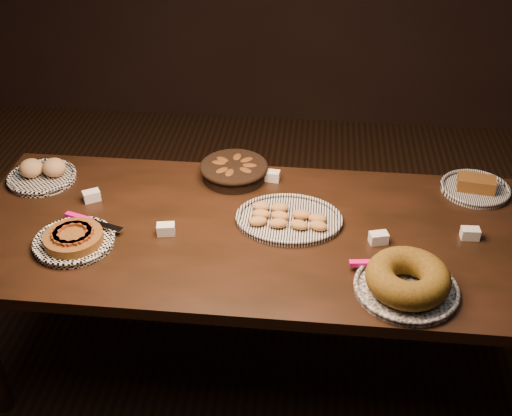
# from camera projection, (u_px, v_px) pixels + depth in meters

# --- Properties ---
(ground) EXTENTS (5.00, 5.00, 0.00)m
(ground) POSITION_uv_depth(u_px,v_px,m) (261.00, 359.00, 3.00)
(ground) COLOR black
(ground) RESTS_ON ground
(buffet_table) EXTENTS (2.40, 1.00, 0.75)m
(buffet_table) POSITION_uv_depth(u_px,v_px,m) (262.00, 244.00, 2.61)
(buffet_table) COLOR black
(buffet_table) RESTS_ON ground
(apple_tart_plate) EXTENTS (0.33, 0.32, 0.06)m
(apple_tart_plate) POSITION_uv_depth(u_px,v_px,m) (74.00, 239.00, 2.48)
(apple_tart_plate) COLOR white
(apple_tart_plate) RESTS_ON buffet_table
(madeleine_platter) EXTENTS (0.43, 0.35, 0.05)m
(madeleine_platter) POSITION_uv_depth(u_px,v_px,m) (288.00, 218.00, 2.61)
(madeleine_platter) COLOR black
(madeleine_platter) RESTS_ON buffet_table
(bundt_cake_plate) EXTENTS (0.39, 0.37, 0.12)m
(bundt_cake_plate) POSITION_uv_depth(u_px,v_px,m) (407.00, 281.00, 2.24)
(bundt_cake_plate) COLOR black
(bundt_cake_plate) RESTS_ON buffet_table
(croissant_basket) EXTENTS (0.31, 0.31, 0.08)m
(croissant_basket) POSITION_uv_depth(u_px,v_px,m) (234.00, 170.00, 2.87)
(croissant_basket) COLOR black
(croissant_basket) RESTS_ON buffet_table
(bread_roll_plate) EXTENTS (0.31, 0.31, 0.09)m
(bread_roll_plate) POSITION_uv_depth(u_px,v_px,m) (42.00, 173.00, 2.87)
(bread_roll_plate) COLOR white
(bread_roll_plate) RESTS_ON buffet_table
(loaf_plate) EXTENTS (0.30, 0.30, 0.07)m
(loaf_plate) POSITION_uv_depth(u_px,v_px,m) (475.00, 187.00, 2.80)
(loaf_plate) COLOR black
(loaf_plate) RESTS_ON buffet_table
(tent_cards) EXTENTS (1.64, 0.50, 0.04)m
(tent_cards) POSITION_uv_depth(u_px,v_px,m) (272.00, 213.00, 2.63)
(tent_cards) COLOR white
(tent_cards) RESTS_ON buffet_table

